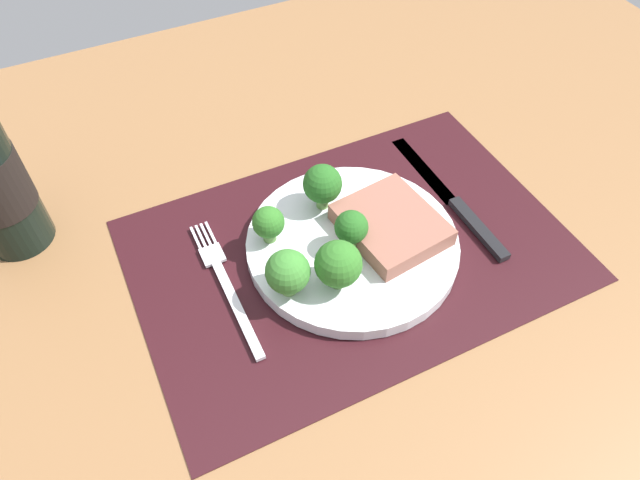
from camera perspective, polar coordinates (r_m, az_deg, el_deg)
The scene contains 11 objects.
ground_plane at distance 66.54cm, azimuth 3.10°, elevation -1.86°, with size 140.00×110.00×3.00cm, color brown.
placemat at distance 65.26cm, azimuth 3.16°, elevation -0.96°, with size 47.87×32.57×0.30cm, color black.
plate at distance 64.53cm, azimuth 3.19°, elevation -0.43°, with size 23.53×23.53×1.60cm, color silver.
steak at distance 64.30cm, azimuth 6.99°, elevation 1.51°, with size 9.51×10.89×2.16cm, color #8C5647.
broccoli_near_steak at distance 57.43cm, azimuth 1.81°, elevation -2.40°, with size 4.86×4.86×5.86cm.
broccoli_back_left at distance 60.80cm, azimuth 3.09°, elevation 1.16°, with size 3.61×3.61×5.15cm.
broccoli_front_edge at distance 57.28cm, azimuth -3.19°, elevation -3.18°, with size 4.56×4.56×5.43cm.
broccoli_near_fork at distance 62.18cm, azimuth -5.10°, elevation 1.68°, with size 3.53×3.53×4.49cm.
broccoli_center at distance 64.84cm, azimuth 0.25°, elevation 5.49°, with size 4.44×4.44×5.73cm.
fork at distance 62.59cm, azimuth -9.23°, elevation -4.29°, with size 2.40×19.20×0.50cm.
knife at distance 71.17cm, azimuth 13.23°, elevation 3.50°, with size 1.80×23.00×0.80cm.
Camera 1 is at (-21.22, -35.48, 50.64)cm, focal length 32.55 mm.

